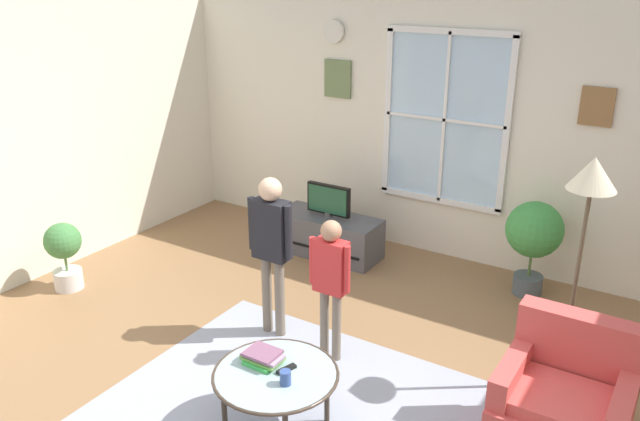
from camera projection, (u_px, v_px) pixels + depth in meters
The scene contains 15 objects.
ground_plane at pixel (280, 403), 4.54m from camera, with size 6.90×6.50×0.02m, color olive.
back_wall at pixel (451, 132), 6.44m from camera, with size 6.30×0.17×2.63m.
area_rug at pixel (281, 417), 4.38m from camera, with size 2.48×2.28×0.01m, color #999EAD.
tv_stand at pixel (328, 235), 6.78m from camera, with size 1.11×0.47×0.43m.
television at pixel (329, 200), 6.63m from camera, with size 0.49×0.08×0.35m.
armchair at pixel (563, 410), 3.95m from camera, with size 0.76×0.74×0.87m.
coffee_table at pixel (276, 376), 4.11m from camera, with size 0.82×0.82×0.45m.
book_stack at pixel (263, 357), 4.20m from camera, with size 0.27×0.19×0.09m.
cup at pixel (285, 378), 3.98m from camera, with size 0.07×0.07×0.10m, color #334C8C.
remote_near_books at pixel (286, 369), 4.12m from camera, with size 0.04×0.14×0.02m, color black.
person_red_shirt at pixel (331, 274), 4.79m from camera, with size 0.35×0.16×1.16m.
person_black_shirt at pixel (271, 239), 5.09m from camera, with size 0.41×0.19×1.37m.
potted_plant_by_window at pixel (534, 234), 5.82m from camera, with size 0.52×0.52×0.91m.
potted_plant_corner at pixel (64, 250), 5.99m from camera, with size 0.34×0.34×0.66m.
floor_lamp at pixel (589, 199), 4.19m from camera, with size 0.32×0.32×1.74m.
Camera 1 is at (2.23, -3.02, 2.89)m, focal length 35.99 mm.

